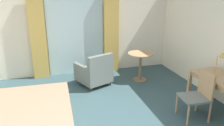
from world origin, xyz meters
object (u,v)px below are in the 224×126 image
object	(u,v)px
bed	(0,124)
desk_lamp	(222,57)
desk_chair	(199,94)
armchair_by_window	(95,72)
round_cafe_table	(140,60)

from	to	relation	value
bed	desk_lamp	bearing A→B (deg)	-2.57
desk_chair	armchair_by_window	size ratio (longest dim) A/B	0.92
desk_chair	round_cafe_table	size ratio (longest dim) A/B	1.18
armchair_by_window	desk_lamp	bearing A→B (deg)	-41.48
round_cafe_table	desk_lamp	bearing A→B (deg)	-64.80
armchair_by_window	round_cafe_table	distance (m)	1.23
desk_chair	desk_lamp	bearing A→B (deg)	17.13
desk_lamp	round_cafe_table	xyz separation A→B (m)	(-0.85, 1.80, -0.54)
bed	armchair_by_window	distance (m)	2.50
desk_lamp	armchair_by_window	world-z (taller)	desk_lamp
armchair_by_window	bed	bearing A→B (deg)	-138.87
desk_lamp	desk_chair	bearing A→B (deg)	-162.87
desk_chair	desk_lamp	xyz separation A→B (m)	(0.54, 0.17, 0.61)
bed	round_cafe_table	xyz separation A→B (m)	(3.10, 1.63, 0.29)
desk_lamp	round_cafe_table	bearing A→B (deg)	115.20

